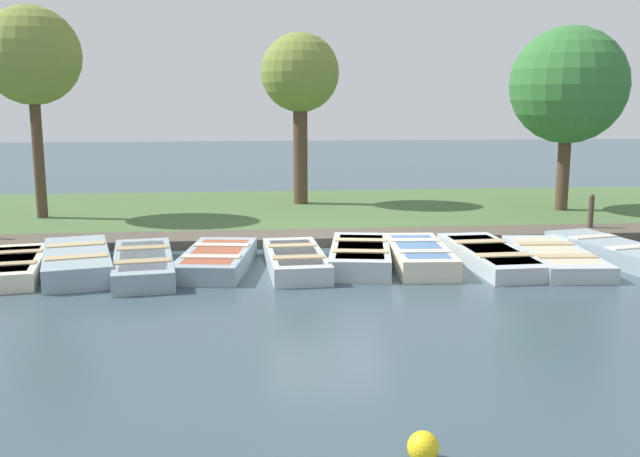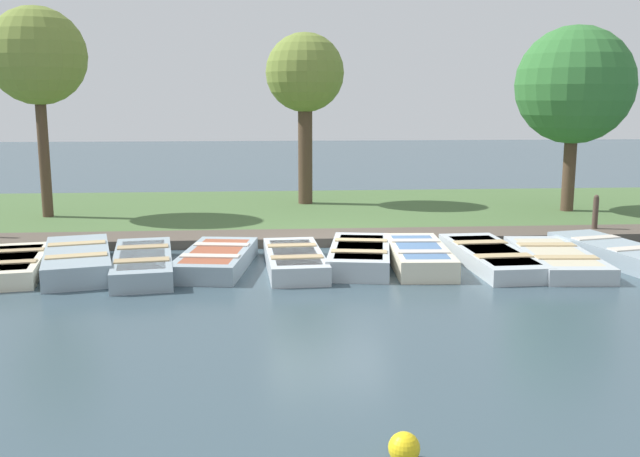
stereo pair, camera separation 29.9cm
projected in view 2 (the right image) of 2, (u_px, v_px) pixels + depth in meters
ground_plane at (328, 256)px, 14.79m from camera, size 80.00×80.00×0.00m
shore_bank at (312, 213)px, 19.68m from camera, size 8.00×24.00×0.20m
dock_walkway at (323, 238)px, 16.18m from camera, size 1.22×16.68×0.20m
rowboat_0 at (10, 265)px, 13.24m from camera, size 2.85×1.60×0.35m
rowboat_1 at (77, 260)px, 13.47m from camera, size 3.25×1.86×0.43m
rowboat_2 at (143, 263)px, 13.36m from camera, size 3.26×1.50×0.38m
rowboat_3 at (216, 259)px, 13.68m from camera, size 2.88×1.57×0.37m
rowboat_4 at (294, 260)px, 13.62m from camera, size 2.83×1.19×0.37m
rowboat_5 at (360, 255)px, 13.90m from camera, size 2.95×1.58×0.41m
rowboat_6 at (419, 256)px, 13.85m from camera, size 2.81×1.20×0.42m
rowboat_7 at (491, 256)px, 14.02m from camera, size 3.43×1.30×0.33m
rowboat_8 at (556, 258)px, 13.86m from camera, size 3.16×1.45×0.33m
rowboat_9 at (613, 251)px, 14.38m from camera, size 3.10×1.72×0.37m
mooring_post_far at (595, 216)px, 16.71m from camera, size 0.13×0.13×1.01m
buoy at (404, 448)px, 6.39m from camera, size 0.29×0.29×0.29m
park_tree_far_left at (37, 58)px, 17.74m from camera, size 2.43×2.43×5.48m
park_tree_left at (305, 76)px, 20.14m from camera, size 2.23×2.23×5.05m
park_tree_center at (574, 86)px, 18.84m from camera, size 3.11×3.11×5.12m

